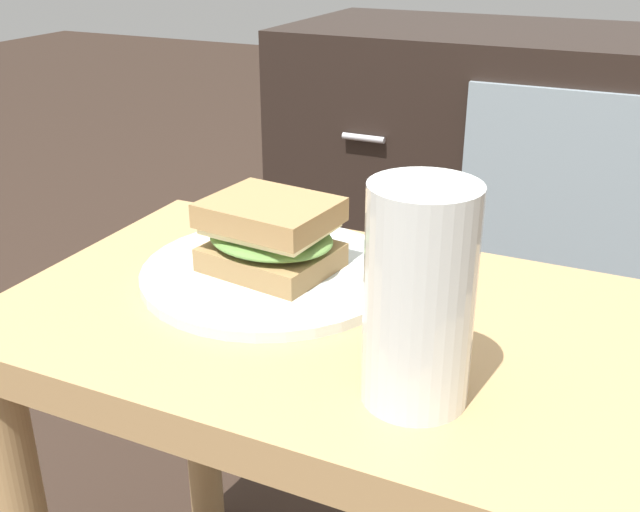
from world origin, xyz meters
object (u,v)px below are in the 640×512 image
(tv_cabinet, at_px, (530,183))
(sandwich_front, at_px, (271,235))
(beer_glass, at_px, (419,300))
(plate, at_px, (272,273))

(tv_cabinet, bearing_deg, sandwich_front, -95.13)
(sandwich_front, bearing_deg, beer_glass, -35.14)
(beer_glass, bearing_deg, tv_cabinet, 95.53)
(tv_cabinet, relative_size, plate, 3.96)
(sandwich_front, relative_size, beer_glass, 0.85)
(plate, xyz_separation_m, sandwich_front, (0.00, 0.00, 0.04))
(tv_cabinet, height_order, beer_glass, beer_glass)
(tv_cabinet, xyz_separation_m, beer_glass, (0.10, -1.04, 0.25))
(tv_cabinet, xyz_separation_m, plate, (-0.08, -0.91, 0.17))
(plate, distance_m, sandwich_front, 0.04)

